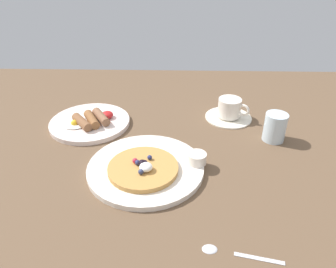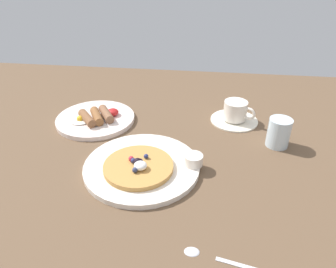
# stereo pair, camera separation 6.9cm
# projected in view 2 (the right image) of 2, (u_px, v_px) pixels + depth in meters

# --- Properties ---
(ground_plane) EXTENTS (2.09, 1.25, 0.03)m
(ground_plane) POSITION_uv_depth(u_px,v_px,m) (151.00, 156.00, 0.85)
(ground_plane) COLOR brown
(pancake_plate) EXTENTS (0.28, 0.28, 0.01)m
(pancake_plate) POSITION_uv_depth(u_px,v_px,m) (142.00, 166.00, 0.78)
(pancake_plate) COLOR white
(pancake_plate) RESTS_ON ground_plane
(pancake_with_berries) EXTENTS (0.17, 0.17, 0.03)m
(pancake_with_berries) POSITION_uv_depth(u_px,v_px,m) (138.00, 166.00, 0.75)
(pancake_with_berries) COLOR #C28A44
(pancake_with_berries) RESTS_ON pancake_plate
(syrup_ramekin) EXTENTS (0.05, 0.05, 0.03)m
(syrup_ramekin) POSITION_uv_depth(u_px,v_px,m) (193.00, 160.00, 0.77)
(syrup_ramekin) COLOR white
(syrup_ramekin) RESTS_ON pancake_plate
(breakfast_plate) EXTENTS (0.24, 0.24, 0.01)m
(breakfast_plate) POSITION_uv_depth(u_px,v_px,m) (96.00, 119.00, 0.98)
(breakfast_plate) COLOR white
(breakfast_plate) RESTS_ON ground_plane
(fried_breakfast) EXTENTS (0.14, 0.12, 0.03)m
(fried_breakfast) POSITION_uv_depth(u_px,v_px,m) (97.00, 116.00, 0.96)
(fried_breakfast) COLOR brown
(fried_breakfast) RESTS_ON breakfast_plate
(coffee_saucer) EXTENTS (0.15, 0.15, 0.01)m
(coffee_saucer) POSITION_uv_depth(u_px,v_px,m) (234.00, 120.00, 0.98)
(coffee_saucer) COLOR white
(coffee_saucer) RESTS_ON ground_plane
(coffee_cup) EXTENTS (0.09, 0.07, 0.06)m
(coffee_cup) POSITION_uv_depth(u_px,v_px,m) (236.00, 110.00, 0.97)
(coffee_cup) COLOR white
(coffee_cup) RESTS_ON coffee_saucer
(teaspoon) EXTENTS (0.14, 0.04, 0.01)m
(teaspoon) POSITION_uv_depth(u_px,v_px,m) (209.00, 256.00, 0.56)
(teaspoon) COLOR silver
(teaspoon) RESTS_ON ground_plane
(water_glass) EXTENTS (0.06, 0.06, 0.08)m
(water_glass) POSITION_uv_depth(u_px,v_px,m) (279.00, 132.00, 0.85)
(water_glass) COLOR silver
(water_glass) RESTS_ON ground_plane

